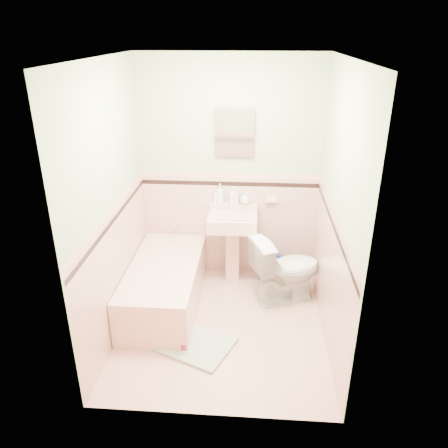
# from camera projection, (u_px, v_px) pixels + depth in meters

# --- Properties ---
(floor) EXTENTS (2.20, 2.20, 0.00)m
(floor) POSITION_uv_depth(u_px,v_px,m) (222.00, 326.00, 4.35)
(floor) COLOR #EAAC99
(floor) RESTS_ON ground
(ceiling) EXTENTS (2.20, 2.20, 0.00)m
(ceiling) POSITION_uv_depth(u_px,v_px,m) (222.00, 58.00, 3.33)
(ceiling) COLOR white
(ceiling) RESTS_ON ground
(wall_back) EXTENTS (2.50, 0.00, 2.50)m
(wall_back) POSITION_uv_depth(u_px,v_px,m) (230.00, 172.00, 4.84)
(wall_back) COLOR #EFE5C3
(wall_back) RESTS_ON ground
(wall_front) EXTENTS (2.50, 0.00, 2.50)m
(wall_front) POSITION_uv_depth(u_px,v_px,m) (209.00, 274.00, 2.84)
(wall_front) COLOR #EFE5C3
(wall_front) RESTS_ON ground
(wall_left) EXTENTS (0.00, 2.50, 2.50)m
(wall_left) POSITION_uv_depth(u_px,v_px,m) (110.00, 206.00, 3.91)
(wall_left) COLOR #EFE5C3
(wall_left) RESTS_ON ground
(wall_right) EXTENTS (0.00, 2.50, 2.50)m
(wall_right) POSITION_uv_depth(u_px,v_px,m) (337.00, 213.00, 3.77)
(wall_right) COLOR #EFE5C3
(wall_right) RESTS_ON ground
(wainscot_back) EXTENTS (2.00, 0.00, 2.00)m
(wainscot_back) POSITION_uv_depth(u_px,v_px,m) (229.00, 226.00, 5.10)
(wainscot_back) COLOR beige
(wainscot_back) RESTS_ON ground
(wainscot_front) EXTENTS (2.00, 0.00, 2.00)m
(wainscot_front) POSITION_uv_depth(u_px,v_px,m) (210.00, 352.00, 3.12)
(wainscot_front) COLOR beige
(wainscot_front) RESTS_ON ground
(wainscot_left) EXTENTS (0.00, 2.20, 2.20)m
(wainscot_left) POSITION_uv_depth(u_px,v_px,m) (119.00, 270.00, 4.18)
(wainscot_left) COLOR beige
(wainscot_left) RESTS_ON ground
(wainscot_right) EXTENTS (0.00, 2.20, 2.20)m
(wainscot_right) POSITION_uv_depth(u_px,v_px,m) (329.00, 278.00, 4.04)
(wainscot_right) COLOR beige
(wainscot_right) RESTS_ON ground
(accent_back) EXTENTS (2.00, 0.00, 2.00)m
(accent_back) POSITION_uv_depth(u_px,v_px,m) (230.00, 184.00, 4.88)
(accent_back) COLOR black
(accent_back) RESTS_ON ground
(accent_front) EXTENTS (2.00, 0.00, 2.00)m
(accent_front) POSITION_uv_depth(u_px,v_px,m) (209.00, 289.00, 2.91)
(accent_front) COLOR black
(accent_front) RESTS_ON ground
(accent_left) EXTENTS (0.00, 2.20, 2.20)m
(accent_left) POSITION_uv_depth(u_px,v_px,m) (114.00, 220.00, 3.96)
(accent_left) COLOR black
(accent_left) RESTS_ON ground
(accent_right) EXTENTS (0.00, 2.20, 2.20)m
(accent_right) POSITION_uv_depth(u_px,v_px,m) (334.00, 227.00, 3.83)
(accent_right) COLOR black
(accent_right) RESTS_ON ground
(cap_back) EXTENTS (2.00, 0.00, 2.00)m
(cap_back) POSITION_uv_depth(u_px,v_px,m) (230.00, 175.00, 4.84)
(cap_back) COLOR #EA9F90
(cap_back) RESTS_ON ground
(cap_front) EXTENTS (2.00, 0.00, 2.00)m
(cap_front) POSITION_uv_depth(u_px,v_px,m) (209.00, 276.00, 2.87)
(cap_front) COLOR #EA9F90
(cap_front) RESTS_ON ground
(cap_left) EXTENTS (0.00, 2.20, 2.20)m
(cap_left) POSITION_uv_depth(u_px,v_px,m) (113.00, 210.00, 3.92)
(cap_left) COLOR #EA9F90
(cap_left) RESTS_ON ground
(cap_right) EXTENTS (0.00, 2.20, 2.20)m
(cap_right) POSITION_uv_depth(u_px,v_px,m) (335.00, 216.00, 3.79)
(cap_right) COLOR #EA9F90
(cap_right) RESTS_ON ground
(bathtub) EXTENTS (0.70, 1.50, 0.45)m
(bathtub) POSITION_uv_depth(u_px,v_px,m) (165.00, 286.00, 4.60)
(bathtub) COLOR #E5AB9A
(bathtub) RESTS_ON floor
(tub_faucet) EXTENTS (0.04, 0.12, 0.04)m
(tub_faucet) POSITION_uv_depth(u_px,v_px,m) (175.00, 223.00, 5.09)
(tub_faucet) COLOR silver
(tub_faucet) RESTS_ON wall_back
(sink) EXTENTS (0.53, 0.48, 0.84)m
(sink) POSITION_uv_depth(u_px,v_px,m) (232.00, 249.00, 4.96)
(sink) COLOR #E5AB9A
(sink) RESTS_ON floor
(sink_faucet) EXTENTS (0.02, 0.02, 0.10)m
(sink_faucet) POSITION_uv_depth(u_px,v_px,m) (233.00, 201.00, 4.87)
(sink_faucet) COLOR silver
(sink_faucet) RESTS_ON sink
(medicine_cabinet) EXTENTS (0.38, 0.04, 0.47)m
(medicine_cabinet) POSITION_uv_depth(u_px,v_px,m) (234.00, 132.00, 4.63)
(medicine_cabinet) COLOR white
(medicine_cabinet) RESTS_ON wall_back
(soap_dish) EXTENTS (0.12, 0.07, 0.04)m
(soap_dish) POSITION_uv_depth(u_px,v_px,m) (271.00, 200.00, 4.90)
(soap_dish) COLOR #E5AB9A
(soap_dish) RESTS_ON wall_back
(soap_bottle_left) EXTENTS (0.11, 0.11, 0.23)m
(soap_bottle_left) POSITION_uv_depth(u_px,v_px,m) (220.00, 194.00, 4.89)
(soap_bottle_left) COLOR #B2B2B2
(soap_bottle_left) RESTS_ON sink
(soap_bottle_mid) EXTENTS (0.11, 0.11, 0.21)m
(soap_bottle_mid) POSITION_uv_depth(u_px,v_px,m) (234.00, 195.00, 4.89)
(soap_bottle_mid) COLOR #B2B2B2
(soap_bottle_mid) RESTS_ON sink
(soap_bottle_right) EXTENTS (0.14, 0.14, 0.15)m
(soap_bottle_right) POSITION_uv_depth(u_px,v_px,m) (245.00, 198.00, 4.89)
(soap_bottle_right) COLOR #B2B2B2
(soap_bottle_right) RESTS_ON sink
(tube) EXTENTS (0.04, 0.04, 0.12)m
(tube) POSITION_uv_depth(u_px,v_px,m) (215.00, 198.00, 4.92)
(tube) COLOR white
(tube) RESTS_ON sink
(toilet) EXTENTS (0.83, 0.66, 0.75)m
(toilet) POSITION_uv_depth(u_px,v_px,m) (286.00, 269.00, 4.65)
(toilet) COLOR white
(toilet) RESTS_ON floor
(bucket) EXTENTS (0.35, 0.35, 0.28)m
(bucket) POSITION_uv_depth(u_px,v_px,m) (269.00, 269.00, 5.11)
(bucket) COLOR #0018A2
(bucket) RESTS_ON floor
(bath_mat) EXTENTS (0.92, 0.79, 0.03)m
(bath_mat) POSITION_uv_depth(u_px,v_px,m) (190.00, 342.00, 4.11)
(bath_mat) COLOR gray
(bath_mat) RESTS_ON floor
(shoe) EXTENTS (0.15, 0.09, 0.06)m
(shoe) POSITION_uv_depth(u_px,v_px,m) (179.00, 345.00, 4.00)
(shoe) COLOR #BF1E59
(shoe) RESTS_ON bath_mat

